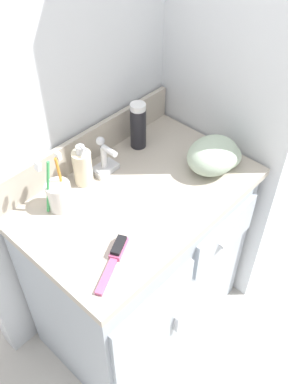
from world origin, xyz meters
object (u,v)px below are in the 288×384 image
at_px(hairbrush, 115,256).
at_px(soap_dispenser, 83,167).
at_px(toothbrush_cup, 59,195).
at_px(hand_towel, 216,155).
at_px(shaving_cream_can, 138,126).

bearing_deg(hairbrush, soap_dispenser, 37.95).
xyz_separation_m(toothbrush_cup, hand_towel, (0.49, -0.24, 0.00)).
height_order(hairbrush, hand_towel, hand_towel).
xyz_separation_m(soap_dispenser, hairbrush, (-0.15, -0.31, -0.06)).
distance_m(soap_dispenser, hairbrush, 0.35).
bearing_deg(shaving_cream_can, toothbrush_cup, -174.70).
xyz_separation_m(toothbrush_cup, hairbrush, (-0.02, -0.28, -0.04)).
distance_m(hairbrush, hand_towel, 0.52).
relative_size(soap_dispenser, shaving_cream_can, 0.87).
bearing_deg(soap_dispenser, shaving_cream_can, 0.75).
height_order(toothbrush_cup, soap_dispenser, toothbrush_cup).
height_order(shaving_cream_can, hairbrush, shaving_cream_can).
bearing_deg(shaving_cream_can, hairbrush, -143.52).
height_order(soap_dispenser, hand_towel, soap_dispenser).
relative_size(toothbrush_cup, shaving_cream_can, 1.15).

